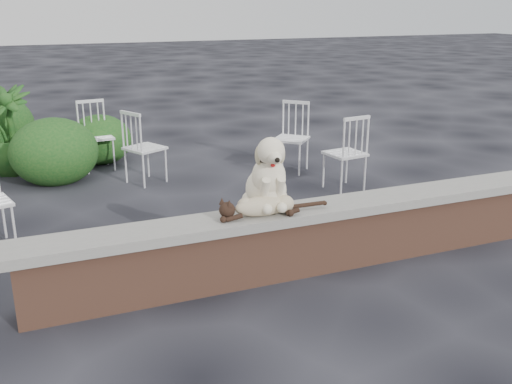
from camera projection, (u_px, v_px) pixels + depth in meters
name	position (u px, v px, depth m)	size (l,w,h in m)	color
ground	(370.00, 258.00, 5.33)	(60.00, 60.00, 0.00)	black
brick_wall	(372.00, 232.00, 5.25)	(6.00, 0.30, 0.50)	brown
capstone	(374.00, 202.00, 5.16)	(6.20, 0.40, 0.08)	slate
dog	(266.00, 171.00, 4.78)	(0.42, 0.56, 0.65)	beige
cat	(264.00, 204.00, 4.69)	(1.11, 0.27, 0.19)	tan
chair_e	(145.00, 147.00, 7.41)	(0.56, 0.56, 0.94)	white
chair_c	(345.00, 152.00, 7.14)	(0.56, 0.56, 0.94)	white
chair_d	(291.00, 138.00, 7.91)	(0.56, 0.56, 0.94)	white
chair_b	(96.00, 136.00, 8.00)	(0.56, 0.56, 0.94)	white
potted_plant_b	(9.00, 130.00, 7.79)	(0.66, 0.66, 1.17)	#134316
shrubbery	(21.00, 136.00, 8.14)	(2.67, 2.60, 1.10)	#134316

